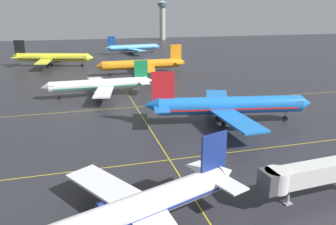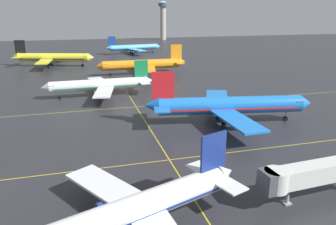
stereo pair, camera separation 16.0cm
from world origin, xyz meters
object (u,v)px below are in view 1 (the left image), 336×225
at_px(airliner_third_row, 100,85).
at_px(airliner_distant_taxiway, 133,48).
at_px(airliner_far_right_stand, 52,58).
at_px(airliner_second_row, 228,105).
at_px(airliner_far_left_stand, 142,65).
at_px(airliner_front_gate, 130,212).
at_px(jet_bridge, 307,174).
at_px(control_tower, 162,17).

xyz_separation_m(airliner_third_row, airliner_distant_taxiway, (27.61, 101.61, 0.07)).
distance_m(airliner_far_right_stand, airliner_distant_taxiway, 58.94).
distance_m(airliner_second_row, airliner_far_left_stand, 67.28).
bearing_deg(airliner_front_gate, jet_bridge, 3.34).
distance_m(airliner_second_row, airliner_third_row, 43.84).
xyz_separation_m(airliner_front_gate, control_tower, (71.84, 263.02, 16.48)).
height_order(airliner_front_gate, airliner_third_row, airliner_third_row).
height_order(airliner_front_gate, airliner_distant_taxiway, airliner_distant_taxiway).
bearing_deg(airliner_third_row, jet_bridge, -70.54).
bearing_deg(airliner_front_gate, airliner_third_row, 88.88).
height_order(airliner_far_right_stand, jet_bridge, airliner_far_right_stand).
relative_size(airliner_front_gate, airliner_distant_taxiway, 0.93).
bearing_deg(airliner_distant_taxiway, jet_bridge, -91.26).
xyz_separation_m(airliner_second_row, airliner_third_row, (-27.85, 33.85, -0.65)).
bearing_deg(jet_bridge, airliner_second_row, 83.27).
xyz_separation_m(airliner_far_left_stand, jet_bridge, (3.75, -100.54, -0.07)).
relative_size(airliner_third_row, airliner_far_right_stand, 0.88).
distance_m(airliner_front_gate, airliner_second_row, 45.74).
xyz_separation_m(airliner_third_row, control_tower, (70.48, 193.98, 16.38)).
height_order(airliner_second_row, airliner_distant_taxiway, airliner_second_row).
bearing_deg(airliner_far_right_stand, jet_bridge, -72.36).
xyz_separation_m(airliner_second_row, airliner_far_left_stand, (-7.73, 66.83, -0.23)).
distance_m(airliner_far_right_stand, jet_bridge, 138.46).
bearing_deg(airliner_far_left_stand, control_tower, 72.63).
xyz_separation_m(airliner_far_left_stand, control_tower, (50.36, 161.00, 15.95)).
relative_size(airliner_far_left_stand, airliner_far_right_stand, 0.99).
relative_size(airliner_third_row, control_tower, 1.01).
bearing_deg(airliner_second_row, airliner_far_left_stand, 96.60).
distance_m(airliner_distant_taxiway, control_tower, 103.13).
height_order(airliner_front_gate, airliner_far_left_stand, airliner_far_left_stand).
bearing_deg(airliner_second_row, airliner_front_gate, -129.69).
bearing_deg(airliner_far_right_stand, airliner_front_gate, -82.85).
distance_m(airliner_second_row, control_tower, 232.32).
height_order(airliner_distant_taxiway, jet_bridge, airliner_distant_taxiway).
bearing_deg(airliner_distant_taxiway, airliner_front_gate, -99.63).
relative_size(airliner_second_row, airliner_far_left_stand, 1.05).
bearing_deg(airliner_distant_taxiway, airliner_far_left_stand, -96.22).
distance_m(jet_bridge, control_tower, 266.15).
relative_size(airliner_far_right_stand, control_tower, 1.15).
xyz_separation_m(airliner_second_row, airliner_far_right_stand, (-45.94, 98.24, -0.10)).
distance_m(airliner_front_gate, airliner_distant_taxiway, 173.09).
height_order(airliner_third_row, airliner_far_left_stand, airliner_far_left_stand).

